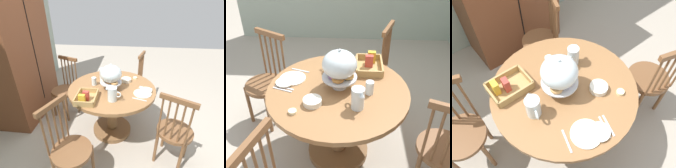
% 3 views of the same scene
% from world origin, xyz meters
% --- Properties ---
extents(ground_plane, '(10.00, 10.00, 0.00)m').
position_xyz_m(ground_plane, '(0.00, 0.00, 0.00)').
color(ground_plane, '#A89E8E').
extents(dining_table, '(1.14, 1.14, 0.74)m').
position_xyz_m(dining_table, '(0.14, 0.03, 0.51)').
color(dining_table, olive).
rests_on(dining_table, ground_plane).
extents(windsor_chair_near_window, '(0.43, 0.43, 0.97)m').
position_xyz_m(windsor_chair_near_window, '(0.49, 0.83, 0.45)').
color(windsor_chair_near_window, brown).
rests_on(windsor_chair_near_window, ground_plane).
extents(windsor_chair_by_cabinet, '(0.43, 0.43, 0.97)m').
position_xyz_m(windsor_chair_by_cabinet, '(-0.66, 0.36, 0.45)').
color(windsor_chair_by_cabinet, brown).
rests_on(windsor_chair_by_cabinet, ground_plane).
extents(windsor_chair_facing_door, '(0.45, 0.45, 0.97)m').
position_xyz_m(windsor_chair_facing_door, '(-0.30, -0.72, 0.45)').
color(windsor_chair_facing_door, brown).
rests_on(windsor_chair_facing_door, ground_plane).
extents(pastry_stand_with_dome, '(0.28, 0.28, 0.34)m').
position_xyz_m(pastry_stand_with_dome, '(0.11, 0.04, 0.94)').
color(pastry_stand_with_dome, silver).
rests_on(pastry_stand_with_dome, dining_table).
extents(orange_juice_pitcher, '(0.17, 0.10, 0.17)m').
position_xyz_m(orange_juice_pitcher, '(0.36, 0.18, 0.82)').
color(orange_juice_pitcher, silver).
rests_on(orange_juice_pitcher, dining_table).
extents(milk_pitcher, '(0.11, 0.19, 0.17)m').
position_xyz_m(milk_pitcher, '(-0.16, -0.01, 0.82)').
color(milk_pitcher, silver).
rests_on(milk_pitcher, dining_table).
extents(cereal_basket, '(0.32, 0.24, 0.12)m').
position_xyz_m(cereal_basket, '(-0.20, 0.29, 0.77)').
color(cereal_basket, tan).
rests_on(cereal_basket, dining_table).
extents(china_plate_large, '(0.22, 0.22, 0.01)m').
position_xyz_m(china_plate_large, '(0.02, -0.36, 0.75)').
color(china_plate_large, white).
rests_on(china_plate_large, dining_table).
extents(china_plate_small, '(0.15, 0.15, 0.01)m').
position_xyz_m(china_plate_small, '(0.09, -0.41, 0.76)').
color(china_plate_small, white).
rests_on(china_plate_small, china_plate_large).
extents(cereal_bowl, '(0.14, 0.14, 0.04)m').
position_xyz_m(cereal_bowl, '(0.34, -0.15, 0.76)').
color(cereal_bowl, white).
rests_on(cereal_bowl, dining_table).
extents(drinking_glass, '(0.06, 0.06, 0.11)m').
position_xyz_m(drinking_glass, '(0.19, 0.28, 0.80)').
color(drinking_glass, silver).
rests_on(drinking_glass, dining_table).
extents(butter_dish, '(0.06, 0.06, 0.02)m').
position_xyz_m(butter_dish, '(0.45, -0.28, 0.75)').
color(butter_dish, beige).
rests_on(butter_dish, dining_table).
extents(table_knife, '(0.07, 0.17, 0.01)m').
position_xyz_m(table_knife, '(0.15, -0.40, 0.74)').
color(table_knife, silver).
rests_on(table_knife, dining_table).
extents(dinner_fork, '(0.07, 0.17, 0.01)m').
position_xyz_m(dinner_fork, '(0.18, -0.41, 0.74)').
color(dinner_fork, silver).
rests_on(dinner_fork, dining_table).
extents(soup_spoon, '(0.07, 0.17, 0.01)m').
position_xyz_m(soup_spoon, '(-0.12, -0.32, 0.74)').
color(soup_spoon, silver).
rests_on(soup_spoon, dining_table).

